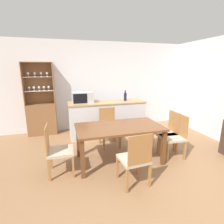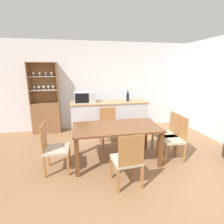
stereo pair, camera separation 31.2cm
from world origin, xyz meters
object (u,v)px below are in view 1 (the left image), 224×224
(dining_chair_side_right_near, at_px, (174,136))
(dining_chair_side_right_far, at_px, (167,132))
(display_cabinet, at_px, (42,114))
(dining_table, at_px, (119,131))
(dining_chair_head_far, at_px, (109,128))
(dining_chair_head_near, at_px, (135,159))
(dining_chair_side_left_near, at_px, (58,150))
(microwave, at_px, (83,97))
(wine_bottle, at_px, (125,97))

(dining_chair_side_right_near, bearing_deg, dining_chair_side_right_far, 3.51)
(display_cabinet, distance_m, dining_table, 2.55)
(dining_table, height_order, dining_chair_head_far, dining_chair_head_far)
(dining_chair_head_near, bearing_deg, dining_chair_side_right_far, 33.86)
(dining_chair_head_near, xyz_separation_m, dining_chair_side_left_near, (-1.15, 0.64, 0.00))
(dining_chair_side_right_near, bearing_deg, microwave, 49.98)
(microwave, bearing_deg, dining_chair_head_near, -76.76)
(display_cabinet, relative_size, dining_chair_side_right_near, 2.20)
(display_cabinet, distance_m, microwave, 1.30)
(dining_chair_head_near, bearing_deg, dining_chair_side_left_near, 146.72)
(display_cabinet, xyz_separation_m, microwave, (1.07, -0.54, 0.48))
(dining_chair_head_far, distance_m, wine_bottle, 1.10)
(dining_table, xyz_separation_m, dining_chair_side_left_near, (-1.14, -0.13, -0.19))
(display_cabinet, bearing_deg, dining_chair_side_left_near, -78.12)
(display_cabinet, bearing_deg, wine_bottle, -14.35)
(dining_chair_head_near, xyz_separation_m, microwave, (-0.52, 2.21, 0.63))
(dining_table, distance_m, wine_bottle, 1.61)
(dining_table, relative_size, dining_chair_side_right_far, 1.84)
(dining_chair_head_near, distance_m, microwave, 2.36)
(dining_chair_head_near, height_order, dining_chair_side_right_far, same)
(dining_chair_side_right_far, bearing_deg, dining_chair_side_right_near, -177.90)
(dining_chair_head_far, bearing_deg, dining_chair_side_right_far, 148.97)
(display_cabinet, bearing_deg, dining_chair_head_near, -59.94)
(dining_chair_head_far, bearing_deg, dining_chair_side_left_near, 36.14)
(display_cabinet, distance_m, dining_chair_side_right_far, 3.31)
(display_cabinet, relative_size, dining_chair_head_far, 2.20)
(dining_table, height_order, wine_bottle, wine_bottle)
(display_cabinet, relative_size, microwave, 3.69)
(dining_chair_head_near, xyz_separation_m, dining_chair_head_far, (-0.01, 1.53, 0.00))
(dining_chair_head_near, relative_size, wine_bottle, 3.10)
(microwave, distance_m, wine_bottle, 1.15)
(dining_chair_side_left_near, xyz_separation_m, dining_chair_head_far, (1.14, 0.90, 0.00))
(dining_chair_side_left_near, height_order, dining_chair_side_right_far, same)
(dining_chair_side_right_near, distance_m, dining_chair_head_far, 1.46)
(wine_bottle, bearing_deg, dining_chair_side_right_far, -68.33)
(dining_chair_side_right_near, bearing_deg, display_cabinet, 55.73)
(dining_chair_side_left_near, distance_m, microwave, 1.81)
(microwave, bearing_deg, dining_table, -70.32)
(display_cabinet, height_order, dining_chair_side_right_far, display_cabinet)
(dining_chair_head_near, distance_m, dining_chair_side_right_far, 1.45)
(microwave, height_order, wine_bottle, wine_bottle)
(dining_chair_side_right_near, xyz_separation_m, dining_chair_side_right_far, (0.00, 0.26, 0.00))
(dining_table, relative_size, dining_chair_head_near, 1.84)
(dining_table, bearing_deg, wine_bottle, 65.96)
(dining_table, distance_m, dining_chair_side_left_near, 1.17)
(dining_chair_head_far, bearing_deg, dining_chair_side_right_near, 139.87)
(dining_chair_side_right_far, bearing_deg, microwave, 53.75)
(dining_chair_head_far, bearing_deg, wine_bottle, -136.19)
(dining_chair_side_right_near, relative_size, dining_chair_head_far, 1.00)
(display_cabinet, height_order, dining_chair_side_left_near, display_cabinet)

